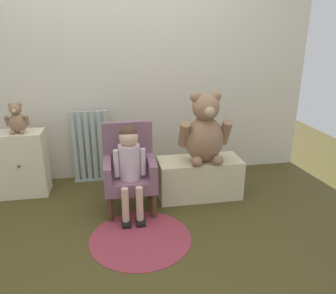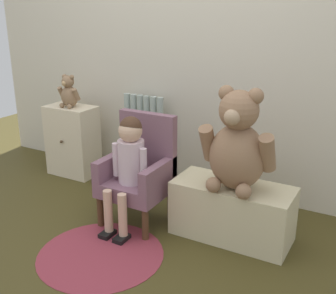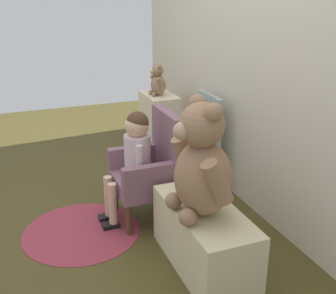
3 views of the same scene
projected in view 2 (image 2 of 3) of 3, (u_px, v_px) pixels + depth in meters
ground_plane at (92, 253)px, 2.49m from camera, size 6.00×6.00×0.00m
back_wall at (188, 32)px, 3.10m from camera, size 3.80×0.05×2.40m
radiator at (144, 139)px, 3.42m from camera, size 0.37×0.05×0.72m
small_dresser at (73, 141)px, 3.57m from camera, size 0.41×0.27×0.60m
child_armchair at (139, 171)px, 2.78m from camera, size 0.41×0.39×0.72m
child_figure at (129, 157)px, 2.64m from camera, size 0.25×0.35×0.74m
low_bench at (232, 211)px, 2.62m from camera, size 0.74×0.33×0.35m
large_teddy_bear at (237, 146)px, 2.43m from camera, size 0.45×0.31×0.61m
small_teddy_bear at (69, 93)px, 3.41m from camera, size 0.19×0.14×0.27m
floor_rug at (101, 254)px, 2.48m from camera, size 0.74×0.74×0.01m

